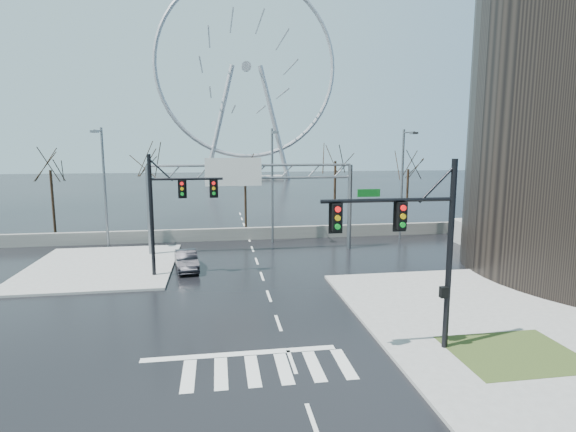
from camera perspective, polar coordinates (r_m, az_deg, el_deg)
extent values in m
plane|color=black|center=(22.38, -1.24, -13.42)|extent=(260.00, 260.00, 0.00)
cube|color=gray|center=(27.22, 19.81, -9.68)|extent=(12.00, 10.00, 0.15)
cube|color=gray|center=(34.59, -22.57, -5.91)|extent=(10.00, 12.00, 0.15)
cube|color=#2F421B|center=(21.18, 26.76, -15.29)|extent=(5.00, 4.00, 0.02)
cube|color=slate|center=(41.39, -4.98, -2.23)|extent=(52.00, 0.50, 1.10)
cylinder|color=black|center=(19.47, 19.81, -4.99)|extent=(0.24, 0.24, 8.00)
cylinder|color=black|center=(17.90, 12.61, 1.96)|extent=(5.40, 0.16, 0.16)
cube|color=black|center=(18.03, 14.20, 0.03)|extent=(0.35, 0.28, 1.05)
cube|color=black|center=(17.18, 6.20, -0.18)|extent=(0.35, 0.28, 1.05)
cylinder|color=black|center=(30.16, -16.94, -0.08)|extent=(0.24, 0.24, 8.00)
cylinder|color=black|center=(29.66, -12.73, 4.61)|extent=(4.60, 0.16, 0.16)
cube|color=black|center=(29.58, -13.29, 3.41)|extent=(0.35, 0.28, 1.05)
cube|color=black|center=(29.50, -9.41, 3.52)|extent=(0.35, 0.28, 1.05)
cylinder|color=slate|center=(36.25, -17.19, 0.55)|extent=(0.36, 0.36, 7.00)
cylinder|color=slate|center=(37.45, 7.82, 1.12)|extent=(0.36, 0.36, 7.00)
cylinder|color=slate|center=(35.66, -4.55, 6.44)|extent=(16.00, 0.20, 0.20)
cylinder|color=slate|center=(35.72, -4.53, 4.84)|extent=(16.00, 0.20, 0.20)
cube|color=#0A5114|center=(35.45, -6.95, 5.58)|extent=(4.20, 0.10, 2.00)
cube|color=silver|center=(35.39, -6.94, 5.58)|extent=(4.40, 0.02, 2.20)
cylinder|color=slate|center=(40.25, -22.24, 3.23)|extent=(0.20, 0.20, 10.00)
cylinder|color=slate|center=(39.05, -23.01, 9.95)|extent=(0.12, 2.20, 0.12)
cube|color=slate|center=(38.08, -23.37, 9.82)|extent=(0.50, 0.70, 0.18)
cylinder|color=slate|center=(39.47, -2.01, 3.78)|extent=(0.20, 0.20, 10.00)
cylinder|color=slate|center=(38.24, -1.84, 10.67)|extent=(0.12, 2.20, 0.12)
cube|color=slate|center=(37.25, -1.65, 10.57)|extent=(0.50, 0.70, 0.18)
cylinder|color=slate|center=(42.62, 14.26, 3.89)|extent=(0.20, 0.20, 10.00)
cylinder|color=slate|center=(41.48, 15.12, 10.23)|extent=(0.12, 2.20, 0.12)
cube|color=slate|center=(40.57, 15.69, 10.11)|extent=(0.50, 0.70, 0.18)
cylinder|color=black|center=(47.36, -27.68, 1.37)|extent=(0.24, 0.24, 6.30)
cylinder|color=black|center=(44.76, -16.93, 1.91)|extent=(0.24, 0.24, 6.75)
cylinder|color=black|center=(45.45, -5.42, 1.79)|extent=(0.24, 0.24, 5.85)
cylinder|color=black|center=(45.84, 5.96, 2.58)|extent=(0.24, 0.24, 7.02)
cylinder|color=black|center=(49.02, 14.88, 2.20)|extent=(0.24, 0.24, 6.12)
cube|color=gray|center=(116.06, -5.13, 4.87)|extent=(18.00, 6.00, 1.00)
torus|color=#B2B2B7|center=(117.42, -5.33, 18.38)|extent=(45.00, 1.00, 45.00)
cylinder|color=#B2B2B7|center=(117.42, -5.33, 18.38)|extent=(2.40, 1.50, 2.40)
cylinder|color=#B2B2B7|center=(115.66, -8.76, 11.48)|extent=(8.28, 1.20, 28.82)
cylinder|color=#B2B2B7|center=(116.60, -1.72, 11.56)|extent=(8.28, 1.20, 28.82)
imported|color=black|center=(31.99, -12.77, -5.52)|extent=(1.99, 4.20, 1.33)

